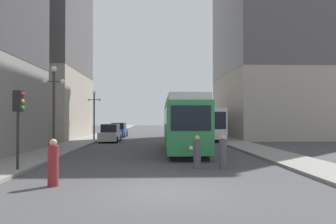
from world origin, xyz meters
TOP-DOWN VIEW (x-y plane):
  - ground_plane at (0.00, 0.00)m, footprint 200.00×200.00m
  - sidewalk_left at (-7.46, 40.00)m, footprint 2.83×120.00m
  - sidewalk_right at (7.46, 40.00)m, footprint 2.83×120.00m
  - streetcar at (1.85, 13.63)m, footprint 2.92×13.40m
  - transit_bus at (5.74, 27.23)m, footprint 2.83×12.09m
  - parked_car_left_near at (-4.75, 23.48)m, footprint 1.96×4.82m
  - parked_car_left_mid at (-4.75, 32.17)m, footprint 2.04×4.93m
  - pedestrian_crossing_near at (3.00, 4.91)m, footprint 0.36×0.36m
  - pedestrian_crossing_far at (1.77, 5.04)m, footprint 0.36×0.36m
  - pedestrian_on_sidewalk at (-3.97, 1.04)m, footprint 0.38×0.38m
  - traffic_light_near_left at (-6.43, 4.14)m, footprint 0.47×0.36m
  - lamp_post_left_near at (-6.65, 10.27)m, footprint 1.41×0.36m
  - lamp_post_left_far at (-6.65, 24.85)m, footprint 1.41×0.36m
  - building_left_midblock at (-16.59, 28.96)m, footprint 16.03×15.50m
  - building_right_corner at (16.28, 31.26)m, footprint 15.42×17.92m

SIDE VIEW (x-z plane):
  - ground_plane at x=0.00m, z-range 0.00..0.00m
  - sidewalk_left at x=-7.46m, z-range 0.00..0.15m
  - sidewalk_right at x=7.46m, z-range 0.00..0.15m
  - pedestrian_crossing_far at x=1.77m, z-range -0.06..1.55m
  - pedestrian_crossing_near at x=3.00m, z-range -0.06..1.57m
  - pedestrian_on_sidewalk at x=-3.97m, z-range -0.06..1.64m
  - parked_car_left_near at x=-4.75m, z-range -0.07..1.75m
  - parked_car_left_mid at x=-4.75m, z-range -0.07..1.75m
  - transit_bus at x=5.74m, z-range 0.22..3.67m
  - streetcar at x=1.85m, z-range 0.16..4.05m
  - traffic_light_near_left at x=-6.43m, z-range 1.10..4.63m
  - lamp_post_left_far at x=-6.65m, z-range 0.98..6.17m
  - lamp_post_left_near at x=-6.65m, z-range 1.02..6.60m
  - building_left_midblock at x=-16.59m, z-range 0.50..31.98m
  - building_right_corner at x=16.28m, z-range 0.51..32.73m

